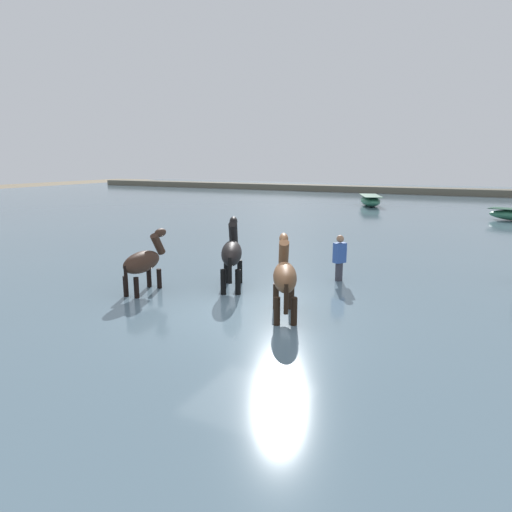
% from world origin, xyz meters
% --- Properties ---
extents(ground_plane, '(120.00, 120.00, 0.00)m').
position_xyz_m(ground_plane, '(0.00, 0.00, 0.00)').
color(ground_plane, '#84755B').
extents(water_surface, '(90.00, 90.00, 0.38)m').
position_xyz_m(water_surface, '(0.00, 10.00, 0.19)').
color(water_surface, slate).
rests_on(water_surface, ground).
extents(horse_lead_black, '(1.16, 1.88, 2.11)m').
position_xyz_m(horse_lead_black, '(-1.25, 1.42, 1.25)').
color(horse_lead_black, black).
rests_on(horse_lead_black, ground).
extents(horse_trailing_dark_bay, '(0.52, 1.71, 1.86)m').
position_xyz_m(horse_trailing_dark_bay, '(-3.03, 0.16, 1.10)').
color(horse_trailing_dark_bay, '#382319').
rests_on(horse_trailing_dark_bay, ground).
extents(horse_flank_bay, '(1.08, 1.80, 2.00)m').
position_xyz_m(horse_flank_bay, '(0.76, 0.07, 1.19)').
color(horse_flank_bay, brown).
rests_on(horse_flank_bay, ground).
extents(boat_distant_west, '(2.48, 3.96, 0.74)m').
position_xyz_m(boat_distant_west, '(-2.71, 24.23, 0.75)').
color(boat_distant_west, '#337556').
rests_on(boat_distant_west, water_surface).
extents(person_onlooker_left, '(0.34, 0.38, 1.63)m').
position_xyz_m(person_onlooker_left, '(1.01, 3.31, 0.87)').
color(person_onlooker_left, '#383842').
rests_on(person_onlooker_left, ground).
extents(far_shoreline, '(80.00, 2.40, 1.00)m').
position_xyz_m(far_shoreline, '(0.00, 37.94, 0.50)').
color(far_shoreline, '#605B4C').
rests_on(far_shoreline, ground).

